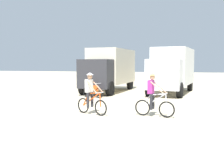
% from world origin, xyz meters
% --- Properties ---
extents(ground_plane, '(120.00, 120.00, 0.00)m').
position_xyz_m(ground_plane, '(0.00, 0.00, 0.00)').
color(ground_plane, beige).
extents(box_truck_cream_rv, '(2.95, 6.93, 3.35)m').
position_xyz_m(box_truck_cream_rv, '(-1.32, 10.25, 1.87)').
color(box_truck_cream_rv, beige).
rests_on(box_truck_cream_rv, ground).
extents(box_truck_white_box, '(3.31, 7.02, 3.35)m').
position_xyz_m(box_truck_white_box, '(3.51, 10.29, 1.87)').
color(box_truck_white_box, white).
rests_on(box_truck_white_box, ground).
extents(cyclist_orange_shirt, '(1.59, 0.84, 1.82)m').
position_xyz_m(cyclist_orange_shirt, '(0.40, 0.64, 0.85)').
color(cyclist_orange_shirt, black).
rests_on(cyclist_orange_shirt, ground).
extents(cyclist_cowboy_hat, '(1.70, 0.59, 1.82)m').
position_xyz_m(cyclist_cowboy_hat, '(3.09, 0.80, 0.85)').
color(cyclist_cowboy_hat, black).
rests_on(cyclist_cowboy_hat, ground).
extents(bicycle_spare, '(1.63, 0.76, 0.97)m').
position_xyz_m(bicycle_spare, '(-1.37, 6.21, 0.40)').
color(bicycle_spare, black).
rests_on(bicycle_spare, ground).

